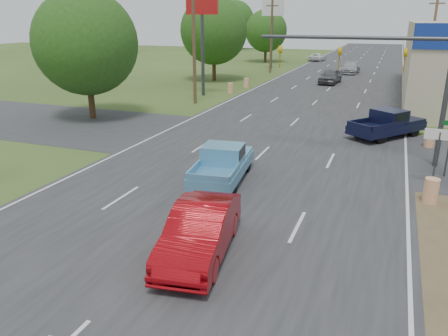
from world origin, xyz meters
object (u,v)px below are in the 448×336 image
at_px(blue_pickup, 223,162).
at_px(distant_car_white, 317,57).
at_px(navy_pickup, 389,123).
at_px(distant_car_grey, 330,76).
at_px(red_convertible, 200,231).
at_px(distant_car_silver, 350,68).

distance_m(blue_pickup, distant_car_white, 60.03).
xyz_separation_m(navy_pickup, distant_car_grey, (-6.64, 22.14, -0.04)).
height_order(red_convertible, distant_car_grey, distant_car_grey).
relative_size(blue_pickup, distant_car_silver, 0.99).
bearing_deg(distant_car_silver, navy_pickup, -78.28).
height_order(blue_pickup, distant_car_grey, blue_pickup).
relative_size(navy_pickup, distant_car_grey, 1.10).
bearing_deg(navy_pickup, distant_car_white, 141.46).
distance_m(blue_pickup, distant_car_silver, 43.37).
xyz_separation_m(blue_pickup, distant_car_silver, (1.12, 43.36, -0.08)).
xyz_separation_m(navy_pickup, distant_car_silver, (-5.54, 32.71, -0.10)).
bearing_deg(distant_car_white, navy_pickup, 111.05).
xyz_separation_m(red_convertible, distant_car_grey, (-1.71, 39.17, 0.02)).
bearing_deg(distant_car_silver, red_convertible, -87.19).
distance_m(distant_car_grey, distant_car_silver, 10.62).
xyz_separation_m(blue_pickup, distant_car_white, (-5.99, 59.73, -0.20)).
bearing_deg(distant_car_grey, red_convertible, -82.96).
bearing_deg(distant_car_silver, distant_car_white, 115.58).
height_order(blue_pickup, distant_car_white, blue_pickup).
xyz_separation_m(red_convertible, distant_car_silver, (-0.60, 49.74, -0.04)).
xyz_separation_m(red_convertible, blue_pickup, (-1.72, 6.38, 0.03)).
bearing_deg(navy_pickup, red_convertible, -69.14).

